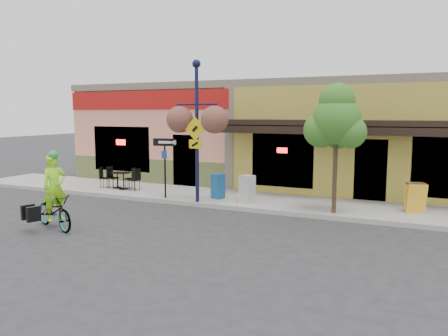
# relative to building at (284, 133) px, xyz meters

# --- Properties ---
(ground) EXTENTS (90.00, 90.00, 0.00)m
(ground) POSITION_rel_building_xyz_m (0.00, -7.50, -2.25)
(ground) COLOR #2D2D30
(ground) RESTS_ON ground
(sidewalk) EXTENTS (24.00, 3.00, 0.15)m
(sidewalk) POSITION_rel_building_xyz_m (0.00, -5.50, -2.17)
(sidewalk) COLOR #9E9B93
(sidewalk) RESTS_ON ground
(curb) EXTENTS (24.00, 0.12, 0.15)m
(curb) POSITION_rel_building_xyz_m (0.00, -6.95, -2.17)
(curb) COLOR #A8A59E
(curb) RESTS_ON ground
(building) EXTENTS (18.20, 8.20, 4.50)m
(building) POSITION_rel_building_xyz_m (0.00, 0.00, 0.00)
(building) COLOR #EF9076
(building) RESTS_ON ground
(bicycle) EXTENTS (1.99, 1.24, 0.99)m
(bicycle) POSITION_rel_building_xyz_m (-3.19, -11.13, -1.76)
(bicycle) COLOR maroon
(bicycle) RESTS_ON ground
(cyclist_rider) EXTENTS (0.63, 0.77, 1.83)m
(cyclist_rider) POSITION_rel_building_xyz_m (-3.14, -11.13, -1.34)
(cyclist_rider) COLOR #96F619
(cyclist_rider) RESTS_ON ground
(lamp_post) EXTENTS (1.55, 0.63, 4.83)m
(lamp_post) POSITION_rel_building_xyz_m (-0.98, -6.85, 0.32)
(lamp_post) COLOR #13153C
(lamp_post) RESTS_ON sidewalk
(one_way_sign) EXTENTS (0.84, 0.31, 2.15)m
(one_way_sign) POSITION_rel_building_xyz_m (-2.37, -6.71, -1.02)
(one_way_sign) COLOR black
(one_way_sign) RESTS_ON sidewalk
(cafe_set_left) EXTENTS (1.55, 1.07, 0.85)m
(cafe_set_left) POSITION_rel_building_xyz_m (-5.27, -5.75, -1.68)
(cafe_set_left) COLOR black
(cafe_set_left) RESTS_ON sidewalk
(cafe_set_right) EXTENTS (1.54, 0.85, 0.89)m
(cafe_set_right) POSITION_rel_building_xyz_m (-4.85, -5.88, -1.65)
(cafe_set_right) COLOR black
(cafe_set_right) RESTS_ON sidewalk
(newspaper_box_blue) EXTENTS (0.50, 0.48, 0.89)m
(newspaper_box_blue) POSITION_rel_building_xyz_m (-0.59, -6.01, -1.66)
(newspaper_box_blue) COLOR #185491
(newspaper_box_blue) RESTS_ON sidewalk
(newspaper_box_grey) EXTENTS (0.53, 0.50, 0.94)m
(newspaper_box_grey) POSITION_rel_building_xyz_m (0.64, -6.28, -1.63)
(newspaper_box_grey) COLOR #B7B7B7
(newspaper_box_grey) RESTS_ON sidewalk
(street_tree) EXTENTS (1.93, 1.93, 4.00)m
(street_tree) POSITION_rel_building_xyz_m (3.62, -6.59, -0.10)
(street_tree) COLOR #3D7A26
(street_tree) RESTS_ON sidewalk
(sandwich_board) EXTENTS (0.65, 0.55, 0.93)m
(sandwich_board) POSITION_rel_building_xyz_m (5.94, -5.71, -1.64)
(sandwich_board) COLOR yellow
(sandwich_board) RESTS_ON sidewalk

